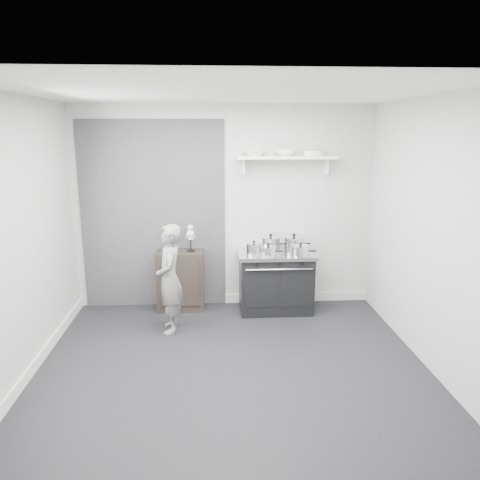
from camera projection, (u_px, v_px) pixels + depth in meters
name	position (u px, v px, depth m)	size (l,w,h in m)	color
ground	(231.00, 365.00, 4.84)	(4.00, 4.00, 0.00)	black
room_shell	(221.00, 206.00, 4.60)	(4.02, 3.62, 2.71)	#A8A8A6
wall_shelf	(286.00, 158.00, 6.05)	(1.30, 0.26, 0.24)	silver
stove	(276.00, 281.00, 6.22)	(1.00, 0.62, 0.80)	black
side_cabinet	(180.00, 280.00, 6.27)	(0.62, 0.36, 0.80)	black
child	(170.00, 279.00, 5.52)	(0.48, 0.31, 1.31)	slate
pot_front_left	(254.00, 249.00, 5.99)	(0.29, 0.20, 0.19)	silver
pot_back_left	(271.00, 243.00, 6.22)	(0.35, 0.26, 0.23)	silver
pot_back_right	(294.00, 243.00, 6.25)	(0.36, 0.27, 0.22)	silver
pot_front_right	(300.00, 251.00, 5.95)	(0.32, 0.23, 0.18)	silver
pot_front_center	(268.00, 251.00, 5.97)	(0.30, 0.21, 0.16)	silver
skeleton_full	(169.00, 236.00, 6.12)	(0.12, 0.08, 0.42)	beige
skeleton_torso	(191.00, 236.00, 6.14)	(0.12, 0.07, 0.41)	beige
bowl_large	(254.00, 153.00, 6.00)	(0.27, 0.27, 0.07)	white
bowl_small	(286.00, 153.00, 6.03)	(0.25, 0.25, 0.08)	white
plate_stack	(314.00, 153.00, 6.05)	(0.27, 0.27, 0.06)	silver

